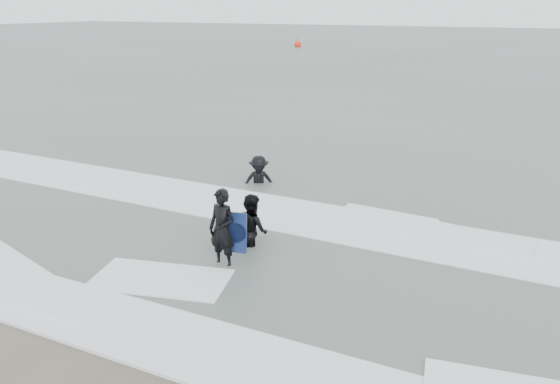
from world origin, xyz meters
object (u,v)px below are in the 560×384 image
at_px(surfer_centre, 224,266).
at_px(buoy, 298,44).
at_px(surfer_wading, 252,244).
at_px(surfer_breaker, 259,185).

xyz_separation_m(surfer_centre, buoy, (-28.18, 65.40, 0.42)).
distance_m(surfer_centre, surfer_wading, 1.39).
xyz_separation_m(surfer_breaker, buoy, (-25.97, 59.59, 0.42)).
relative_size(surfer_centre, buoy, 1.17).
distance_m(surfer_wading, surfer_breaker, 4.94).
bearing_deg(surfer_breaker, buoy, 78.54).
xyz_separation_m(surfer_centre, surfer_wading, (-0.00, 1.39, 0.00)).
height_order(surfer_centre, buoy, buoy).
relative_size(surfer_wading, buoy, 1.16).
relative_size(surfer_centre, surfer_breaker, 1.03).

